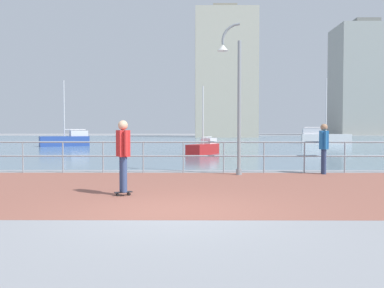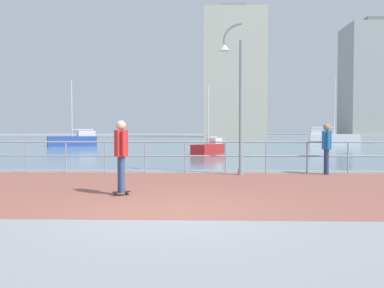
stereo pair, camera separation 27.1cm
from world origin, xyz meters
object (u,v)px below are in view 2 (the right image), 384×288
object	(u,v)px
lamppost	(236,91)
sailboat_white	(209,148)
sailboat_navy	(332,138)
sailboat_gray	(74,140)
bystander	(327,145)
skateboarder	(121,150)

from	to	relation	value
lamppost	sailboat_white	world-z (taller)	lamppost
lamppost	sailboat_navy	distance (m)	30.96
sailboat_navy	sailboat_gray	xyz separation A→B (m)	(-25.33, -5.54, -0.09)
bystander	sailboat_gray	distance (m)	27.69
sailboat_navy	sailboat_white	xyz separation A→B (m)	(-13.06, -17.46, -0.26)
bystander	sailboat_gray	xyz separation A→B (m)	(-16.07, 22.55, -0.43)
bystander	sailboat_navy	distance (m)	29.58
lamppost	sailboat_white	bearing A→B (deg)	93.86
lamppost	sailboat_white	size ratio (longest dim) A/B	1.21
skateboarder	sailboat_white	bearing A→B (deg)	81.68
skateboarder	bystander	distance (m)	7.44
bystander	sailboat_gray	bearing A→B (deg)	125.47
lamppost	bystander	xyz separation A→B (m)	(3.06, 0.24, -1.77)
sailboat_gray	sailboat_white	xyz separation A→B (m)	(12.27, -11.92, -0.18)
skateboarder	bystander	bearing A→B (deg)	36.35
skateboarder	sailboat_gray	size ratio (longest dim) A/B	0.29
lamppost	sailboat_gray	xyz separation A→B (m)	(-13.00, 22.79, -2.20)
lamppost	skateboarder	xyz separation A→B (m)	(-2.93, -4.18, -1.75)
skateboarder	bystander	size ratio (longest dim) A/B	1.01
lamppost	bystander	size ratio (longest dim) A/B	2.94
sailboat_navy	sailboat_white	size ratio (longest dim) A/B	1.67
skateboarder	sailboat_gray	distance (m)	28.79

